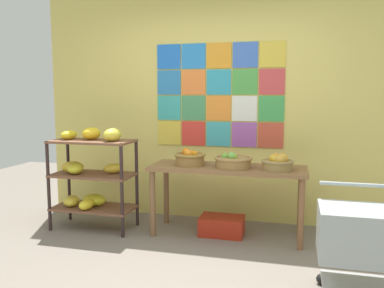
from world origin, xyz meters
name	(u,v)px	position (x,y,z in m)	size (l,w,h in m)	color
ground	(170,287)	(0.00, 0.00, 0.00)	(9.56, 9.56, 0.00)	slate
back_wall_with_art	(216,99)	(0.00, 1.81, 1.42)	(4.26, 0.07, 2.84)	#DCCA64
banana_shelf_unit	(91,172)	(-1.26, 1.10, 0.64)	(0.89, 0.46, 1.12)	#2F2121
display_table	(227,176)	(0.23, 1.25, 0.64)	(1.62, 0.58, 0.74)	brown
fruit_basket_centre	(278,163)	(0.75, 1.19, 0.81)	(0.32, 0.32, 0.16)	olive
fruit_basket_right	(233,161)	(0.30, 1.19, 0.80)	(0.39, 0.39, 0.16)	olive
fruit_basket_back_left	(190,158)	(-0.16, 1.22, 0.81)	(0.33, 0.33, 0.18)	olive
produce_crate_under_table	(222,226)	(0.18, 1.24, 0.10)	(0.46, 0.30, 0.20)	#AB2615
shopping_cart	(357,237)	(1.35, 0.17, 0.46)	(0.53, 0.48, 0.81)	black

